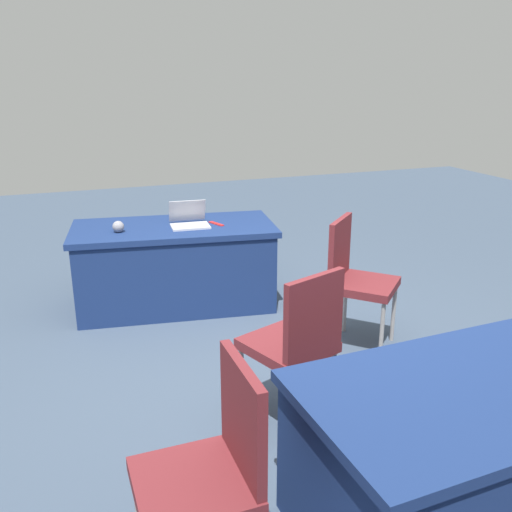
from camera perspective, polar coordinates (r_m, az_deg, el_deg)
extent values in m
plane|color=#3D4C60|center=(3.76, 1.94, -13.02)|extent=(14.40, 14.40, 0.00)
cube|color=navy|center=(4.78, -8.51, 2.83)|extent=(1.81, 1.05, 0.05)
cube|color=navy|center=(4.89, -8.32, -1.27)|extent=(1.74, 1.01, 0.68)
cube|color=navy|center=(2.52, 21.22, -12.88)|extent=(1.46, 0.93, 0.05)
cube|color=navy|center=(2.72, 20.31, -19.48)|extent=(1.40, 0.89, 0.68)
cylinder|color=#9E9993|center=(2.62, -3.05, -23.18)|extent=(0.03, 0.03, 0.43)
cube|color=maroon|center=(2.28, -6.48, -22.50)|extent=(0.44, 0.44, 0.06)
cube|color=maroon|center=(2.17, -1.41, -16.29)|extent=(0.04, 0.42, 0.45)
cylinder|color=#9E9993|center=(4.34, 14.01, -5.71)|extent=(0.03, 0.03, 0.46)
cylinder|color=#9E9993|center=(4.00, 12.85, -7.74)|extent=(0.03, 0.03, 0.46)
cylinder|color=#9E9993|center=(4.42, 9.19, -4.95)|extent=(0.03, 0.03, 0.46)
cylinder|color=#9E9993|center=(4.09, 7.64, -6.86)|extent=(0.03, 0.03, 0.46)
cube|color=maroon|center=(4.11, 11.14, -2.97)|extent=(0.62, 0.62, 0.06)
cube|color=maroon|center=(4.08, 8.64, 0.79)|extent=(0.33, 0.32, 0.45)
cylinder|color=#9E9993|center=(3.35, -1.52, -12.83)|extent=(0.03, 0.03, 0.44)
cylinder|color=#9E9993|center=(3.57, 3.31, -10.78)|extent=(0.03, 0.03, 0.44)
cylinder|color=#9E9993|center=(3.11, 3.06, -15.56)|extent=(0.03, 0.03, 0.44)
cylinder|color=#9E9993|center=(3.34, 7.92, -13.09)|extent=(0.03, 0.03, 0.44)
cube|color=maroon|center=(3.21, 3.27, -9.16)|extent=(0.56, 0.56, 0.06)
cube|color=maroon|center=(2.98, 6.03, -6.11)|extent=(0.41, 0.18, 0.45)
cube|color=silver|center=(4.71, -6.80, 3.08)|extent=(0.34, 0.25, 0.02)
cube|color=#B7B7BC|center=(4.82, -7.12, 4.67)|extent=(0.32, 0.10, 0.19)
sphere|color=gray|center=(4.65, -14.03, 2.96)|extent=(0.09, 0.09, 0.09)
cube|color=red|center=(4.79, -4.12, 3.35)|extent=(0.10, 0.18, 0.01)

